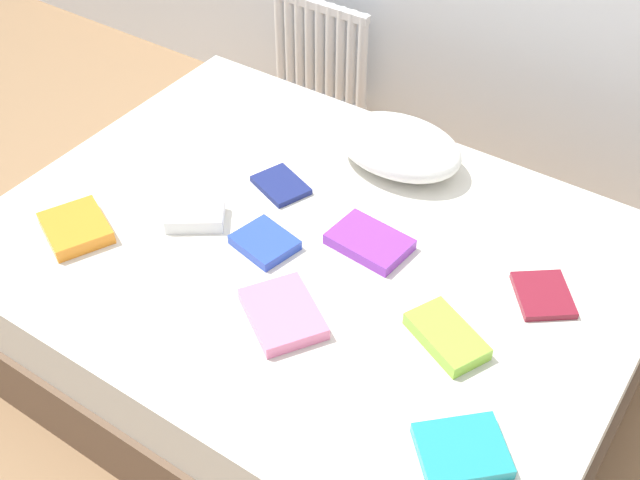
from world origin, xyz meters
name	(u,v)px	position (x,y,z in m)	size (l,w,h in m)	color
ground_plane	(312,349)	(0.00, 0.00, 0.00)	(8.00, 8.00, 0.00)	#93704C
bed	(312,300)	(0.00, 0.00, 0.25)	(2.00, 1.50, 0.50)	brown
radiator	(320,52)	(-0.78, 1.20, 0.36)	(0.49, 0.04, 0.49)	white
pillow	(399,146)	(0.02, 0.50, 0.58)	(0.45, 0.31, 0.15)	white
textbook_lime	(447,336)	(0.52, -0.11, 0.52)	(0.23, 0.13, 0.04)	#8CC638
textbook_purple	(369,242)	(0.15, 0.09, 0.52)	(0.24, 0.16, 0.04)	purple
textbook_blue	(265,242)	(-0.11, -0.09, 0.52)	(0.18, 0.15, 0.03)	#2847B7
textbook_navy	(281,185)	(-0.24, 0.17, 0.51)	(0.18, 0.13, 0.02)	navy
textbook_pink	(283,314)	(0.11, -0.30, 0.52)	(0.24, 0.18, 0.04)	pink
textbook_orange	(76,228)	(-0.63, -0.37, 0.52)	(0.21, 0.18, 0.04)	orange
textbook_maroon	(543,295)	(0.68, 0.19, 0.51)	(0.18, 0.15, 0.02)	maroon
textbook_white	(195,216)	(-0.36, -0.12, 0.52)	(0.18, 0.12, 0.05)	white
textbook_teal	(462,451)	(0.72, -0.41, 0.52)	(0.21, 0.17, 0.03)	teal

